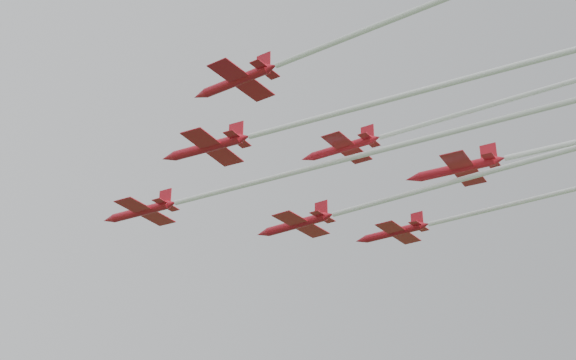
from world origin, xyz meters
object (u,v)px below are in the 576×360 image
jet_row3_left (355,34)px  jet_lead (244,185)px  jet_row3_right (502,206)px  jet_row2_left (307,121)px  jet_row3_mid (452,116)px  jet_row4_right (542,150)px  jet_row2_right (400,196)px

jet_row3_left → jet_lead: bearing=53.7°
jet_row3_left → jet_row3_right: size_ratio=0.85×
jet_lead → jet_row2_left: size_ratio=1.18×
jet_row2_left → jet_row3_right: size_ratio=0.87×
jet_row3_left → jet_row3_mid: jet_row3_mid is taller
jet_row2_left → jet_row4_right: 28.47m
jet_lead → jet_row3_mid: 27.72m
jet_row3_right → jet_row4_right: 12.25m
jet_row3_mid → jet_row2_right: bearing=48.0°
jet_row2_left → jet_lead: bearing=55.7°
jet_row3_mid → jet_lead: bearing=92.1°
jet_row3_left → jet_row4_right: jet_row4_right is taller
jet_row2_right → jet_row3_right: bearing=-42.6°
jet_row2_right → jet_row3_mid: bearing=-129.1°
jet_row2_left → jet_row3_left: bearing=-140.4°
jet_row3_mid → jet_row3_right: jet_row3_mid is taller
jet_row3_right → jet_row3_mid: bearing=-173.2°
jet_row2_right → jet_row3_left: jet_row2_right is taller
jet_lead → jet_row3_right: 33.46m
jet_lead → jet_row2_right: jet_lead is taller
jet_row4_right → jet_row3_mid: bearing=145.8°
jet_lead → jet_row2_left: 16.62m
jet_row3_left → jet_row3_right: (38.75, 18.75, -0.12)m
jet_row3_right → jet_row4_right: size_ratio=1.28×
jet_row3_mid → jet_row4_right: jet_row3_mid is taller
jet_row2_right → jet_row4_right: (7.97, -16.25, 1.82)m
jet_row2_left → jet_row3_right: jet_row2_left is taller
jet_lead → jet_row2_right: bearing=-57.5°
jet_row3_mid → jet_row4_right: bearing=-30.5°
jet_row3_left → jet_row4_right: bearing=-8.7°
jet_lead → jet_row2_left: jet_row2_left is taller
jet_row2_right → jet_row4_right: size_ratio=1.35×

